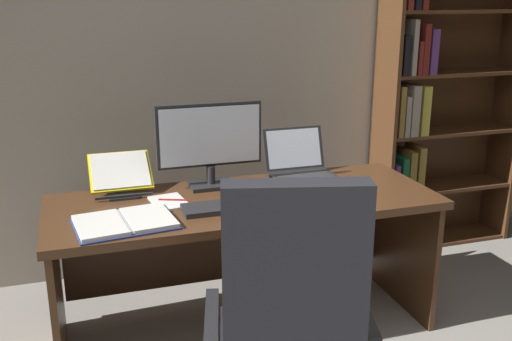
{
  "coord_description": "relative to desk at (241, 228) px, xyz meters",
  "views": [
    {
      "loc": [
        -0.84,
        -1.09,
        1.65
      ],
      "look_at": [
        -0.04,
        1.4,
        0.86
      ],
      "focal_mm": 40.97,
      "sensor_mm": 36.0,
      "label": 1
    }
  ],
  "objects": [
    {
      "name": "reading_stand_with_book",
      "position": [
        -0.55,
        0.21,
        0.27
      ],
      "size": [
        0.3,
        0.28,
        0.17
      ],
      "color": "#232326",
      "rests_on": "desk"
    },
    {
      "name": "notepad",
      "position": [
        -0.36,
        -0.03,
        0.19
      ],
      "size": [
        0.18,
        0.23,
        0.01
      ],
      "primitive_type": "cube",
      "rotation": [
        0.0,
        0.0,
        0.15
      ],
      "color": "silver",
      "rests_on": "desk"
    },
    {
      "name": "laptop",
      "position": [
        0.38,
        0.16,
        0.24
      ],
      "size": [
        0.34,
        0.33,
        0.24
      ],
      "color": "#232326",
      "rests_on": "desk"
    },
    {
      "name": "open_binder",
      "position": [
        -0.58,
        -0.25,
        0.2
      ],
      "size": [
        0.45,
        0.36,
        0.02
      ],
      "rotation": [
        0.0,
        0.0,
        0.12
      ],
      "color": "navy",
      "rests_on": "desk"
    },
    {
      "name": "pen",
      "position": [
        -0.34,
        -0.03,
        0.2
      ],
      "size": [
        0.13,
        0.06,
        0.01
      ],
      "primitive_type": "cylinder",
      "rotation": [
        0.0,
        1.57,
        -0.37
      ],
      "color": "maroon",
      "rests_on": "notepad"
    },
    {
      "name": "desk",
      "position": [
        0.0,
        0.0,
        0.0
      ],
      "size": [
        1.86,
        0.7,
        0.71
      ],
      "color": "#4C2D19",
      "rests_on": "ground"
    },
    {
      "name": "monitor",
      "position": [
        -0.11,
        0.15,
        0.41
      ],
      "size": [
        0.53,
        0.16,
        0.43
      ],
      "color": "#232326",
      "rests_on": "desk"
    },
    {
      "name": "wall_back",
      "position": [
        0.09,
        0.83,
        0.9
      ],
      "size": [
        5.1,
        0.12,
        2.85
      ],
      "primitive_type": "cube",
      "color": "#A89E8E",
      "rests_on": "ground"
    },
    {
      "name": "computer_mouse",
      "position": [
        0.19,
        -0.2,
        0.21
      ],
      "size": [
        0.06,
        0.1,
        0.04
      ],
      "primitive_type": "ellipsoid",
      "color": "#232326",
      "rests_on": "desk"
    },
    {
      "name": "keyboard",
      "position": [
        -0.11,
        -0.2,
        0.2
      ],
      "size": [
        0.42,
        0.15,
        0.02
      ],
      "primitive_type": "cube",
      "color": "#232326",
      "rests_on": "desk"
    },
    {
      "name": "bookshelf",
      "position": [
        1.49,
        0.62,
        0.43
      ],
      "size": [
        0.97,
        0.29,
        1.95
      ],
      "color": "#4C2D19",
      "rests_on": "ground"
    },
    {
      "name": "office_chair",
      "position": [
        -0.09,
        -0.92,
        -0.06
      ],
      "size": [
        0.69,
        0.6,
        1.09
      ],
      "rotation": [
        0.0,
        0.0,
        -0.25
      ],
      "color": "#232326",
      "rests_on": "ground"
    }
  ]
}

